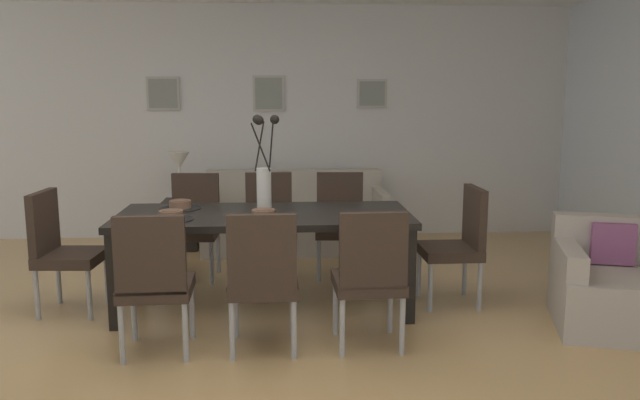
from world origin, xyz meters
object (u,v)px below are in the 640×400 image
at_px(bowl_near_right, 180,204).
at_px(bowl_near_left, 171,214).
at_px(dining_chair_near_left, 154,277).
at_px(dining_chair_head_west, 60,246).
at_px(dining_chair_head_east, 459,240).
at_px(framed_picture_left, 163,94).
at_px(sofa, 295,222).
at_px(armchair, 616,287).
at_px(bowl_far_left, 264,213).
at_px(dining_chair_mid_left, 370,272).
at_px(framed_picture_center, 269,94).
at_px(dining_table, 264,222).
at_px(dining_chair_near_right, 194,220).
at_px(dining_chair_mid_right, 340,219).
at_px(side_table, 182,224).
at_px(dining_chair_far_left, 263,275).
at_px(centerpiece_vase, 264,176).
at_px(table_lamp, 179,165).
at_px(framed_picture_right, 372,94).
at_px(dining_chair_far_right, 270,219).

bearing_deg(bowl_near_right, bowl_near_left, -90.00).
bearing_deg(dining_chair_near_left, dining_chair_head_west, 134.69).
distance_m(dining_chair_head_east, framed_picture_left, 3.80).
distance_m(sofa, framed_picture_left, 2.05).
xyz_separation_m(dining_chair_near_left, armchair, (3.13, 0.32, -0.23)).
bearing_deg(sofa, framed_picture_left, 158.58).
bearing_deg(bowl_far_left, dining_chair_mid_left, -43.08).
bearing_deg(dining_chair_head_east, framed_picture_center, 121.48).
xyz_separation_m(dining_table, framed_picture_left, (-1.16, 2.46, 0.95)).
bearing_deg(dining_chair_near_right, dining_chair_head_east, -22.24).
height_order(bowl_near_right, armchair, bowl_near_right).
bearing_deg(dining_chair_mid_right, dining_chair_near_right, 179.42).
bearing_deg(dining_chair_head_east, framed_picture_left, 137.35).
distance_m(dining_chair_near_right, armchair, 3.45).
bearing_deg(bowl_near_right, sofa, 61.09).
bearing_deg(framed_picture_center, side_table, -150.01).
height_order(dining_chair_mid_right, bowl_near_left, dining_chair_mid_right).
height_order(dining_chair_far_left, centerpiece_vase, centerpiece_vase).
distance_m(side_table, armchair, 4.21).
relative_size(dining_chair_mid_left, table_lamp, 1.80).
distance_m(dining_table, table_lamp, 2.15).
bearing_deg(centerpiece_vase, armchair, -12.88).
bearing_deg(bowl_near_right, framed_picture_right, 50.96).
xyz_separation_m(dining_chair_near_right, sofa, (0.92, 1.02, -0.23)).
bearing_deg(dining_chair_near_right, table_lamp, 105.04).
distance_m(dining_chair_far_right, dining_chair_mid_left, 1.88).
xyz_separation_m(dining_chair_near_right, bowl_near_left, (-0.01, -1.09, 0.27)).
xyz_separation_m(dining_table, dining_chair_far_left, (0.01, -0.87, -0.16)).
height_order(dining_chair_near_left, side_table, dining_chair_near_left).
relative_size(dining_chair_far_right, centerpiece_vase, 1.25).
bearing_deg(armchair, centerpiece_vase, 167.12).
height_order(dining_chair_mid_right, bowl_near_right, dining_chair_mid_right).
relative_size(sofa, armchair, 1.93).
bearing_deg(sofa, dining_chair_near_left, -108.53).
distance_m(dining_chair_head_east, table_lamp, 3.13).
bearing_deg(framed_picture_right, bowl_near_left, -124.32).
distance_m(armchair, framed_picture_center, 4.13).
xyz_separation_m(dining_table, dining_chair_mid_right, (0.66, 0.87, -0.16)).
bearing_deg(dining_chair_far_left, centerpiece_vase, 90.45).
xyz_separation_m(centerpiece_vase, bowl_near_left, (-0.66, -0.21, -0.24)).
bearing_deg(side_table, dining_chair_far_left, -71.44).
bearing_deg(dining_chair_far_left, bowl_near_right, 121.69).
bearing_deg(framed_picture_left, dining_chair_mid_right, -41.15).
xyz_separation_m(dining_table, dining_chair_mid_left, (0.69, -0.85, -0.16)).
height_order(bowl_near_left, bowl_near_right, same).
bearing_deg(sofa, dining_chair_far_right, -104.13).
distance_m(dining_chair_head_west, bowl_near_left, 0.92).
relative_size(dining_chair_far_left, dining_chair_far_right, 1.00).
bearing_deg(framed_picture_left, dining_chair_far_left, -70.61).
bearing_deg(dining_chair_far_right, dining_table, -91.35).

